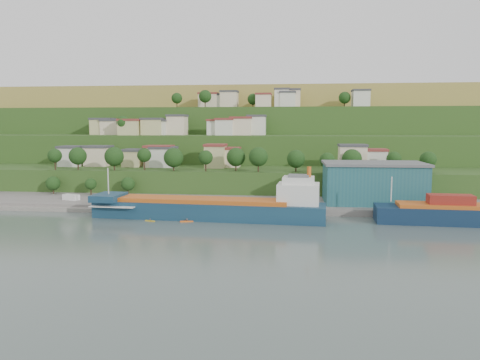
# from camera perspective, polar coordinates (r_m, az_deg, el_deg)

# --- Properties ---
(ground) EXTENTS (500.00, 500.00, 0.00)m
(ground) POSITION_cam_1_polar(r_m,az_deg,el_deg) (125.10, -4.11, -5.42)
(ground) COLOR #495853
(ground) RESTS_ON ground
(quay) EXTENTS (220.00, 26.00, 4.00)m
(quay) POSITION_cam_1_polar(r_m,az_deg,el_deg) (150.58, 5.36, -3.38)
(quay) COLOR slate
(quay) RESTS_ON ground
(pebble_beach) EXTENTS (40.00, 18.00, 2.40)m
(pebble_beach) POSITION_cam_1_polar(r_m,az_deg,el_deg) (164.05, -21.92, -3.01)
(pebble_beach) COLOR slate
(pebble_beach) RESTS_ON ground
(hillside) EXTENTS (360.00, 210.60, 96.00)m
(hillside) POSITION_cam_1_polar(r_m,az_deg,el_deg) (290.99, 1.91, 1.48)
(hillside) COLOR #284719
(hillside) RESTS_ON ground
(cargo_ship_near) EXTENTS (66.21, 14.84, 16.86)m
(cargo_ship_near) POSITION_cam_1_polar(r_m,az_deg,el_deg) (132.13, -3.00, -3.58)
(cargo_ship_near) COLOR #122D46
(cargo_ship_near) RESTS_ON ground
(warehouse) EXTENTS (31.25, 19.42, 12.80)m
(warehouse) POSITION_cam_1_polar(r_m,az_deg,el_deg) (152.08, 15.93, -0.30)
(warehouse) COLOR #1F555F
(warehouse) RESTS_ON quay
(caravan) EXTENTS (6.07, 4.12, 2.62)m
(caravan) POSITION_cam_1_polar(r_m,az_deg,el_deg) (162.39, -19.89, -2.12)
(caravan) COLOR white
(caravan) RESTS_ON pebble_beach
(dinghy) EXTENTS (4.02, 1.69, 0.79)m
(dinghy) POSITION_cam_1_polar(r_m,az_deg,el_deg) (156.62, -17.51, -2.68)
(dinghy) COLOR silver
(dinghy) RESTS_ON pebble_beach
(kayak_orange) EXTENTS (3.69, 1.70, 0.92)m
(kayak_orange) POSITION_cam_1_polar(r_m,az_deg,el_deg) (128.99, -6.50, -4.96)
(kayak_orange) COLOR orange
(kayak_orange) RESTS_ON ground
(kayak_yellow) EXTENTS (2.97, 1.38, 0.74)m
(kayak_yellow) POSITION_cam_1_polar(r_m,az_deg,el_deg) (131.25, -10.91, -4.86)
(kayak_yellow) COLOR gold
(kayak_yellow) RESTS_ON ground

